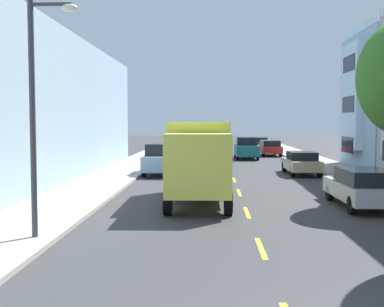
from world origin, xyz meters
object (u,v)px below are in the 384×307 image
at_px(parked_suv_sky, 162,159).
at_px(moving_teal_sedan, 246,148).
at_px(delivery_box_truck, 199,157).
at_px(parked_sedan_champagne, 301,163).
at_px(parked_sedan_forest, 260,143).
at_px(parked_suv_black, 184,141).
at_px(parked_wagon_silver, 362,187).
at_px(parked_wagon_red, 270,147).
at_px(street_lamp, 38,100).

xyz_separation_m(parked_suv_sky, moving_teal_sedan, (6.16, 13.17, 0.00)).
xyz_separation_m(delivery_box_truck, parked_sedan_champagne, (6.09, 10.79, -1.11)).
xyz_separation_m(parked_suv_sky, parked_sedan_forest, (8.81, 28.29, -0.24)).
bearing_deg(parked_suv_black, parked_wagon_silver, -77.03).
bearing_deg(parked_sedan_champagne, parked_wagon_red, 89.85).
bearing_deg(parked_suv_sky, parked_sedan_forest, 72.71).
bearing_deg(parked_sedan_champagne, moving_teal_sedan, 100.91).
bearing_deg(parked_wagon_red, parked_suv_black, 132.03).
relative_size(parked_suv_black, parked_sedan_forest, 1.06).
distance_m(parked_sedan_forest, parked_wagon_red, 11.03).
bearing_deg(parked_suv_sky, parked_suv_black, 90.07).
xyz_separation_m(street_lamp, parked_sedan_champagne, (10.23, 17.61, -3.12)).
distance_m(street_lamp, parked_suv_sky, 17.65).
bearing_deg(street_lamp, parked_wagon_silver, 29.25).
distance_m(delivery_box_truck, parked_sedan_champagne, 12.44).
relative_size(parked_wagon_silver, parked_sedan_champagne, 1.04).
relative_size(parked_suv_black, parked_wagon_silver, 1.02).
bearing_deg(moving_teal_sedan, parked_sedan_champagne, -79.09).
xyz_separation_m(parked_sedan_champagne, moving_teal_sedan, (-2.49, 12.90, 0.24)).
relative_size(parked_sedan_forest, moving_teal_sedan, 0.95).
height_order(parked_sedan_forest, parked_wagon_silver, parked_wagon_silver).
relative_size(parked_suv_sky, parked_wagon_silver, 1.02).
distance_m(delivery_box_truck, parked_wagon_red, 28.47).
bearing_deg(parked_suv_sky, delivery_box_truck, -76.33).
bearing_deg(parked_sedan_forest, delivery_box_truck, -99.14).
height_order(parked_sedan_champagne, moving_teal_sedan, moving_teal_sedan).
relative_size(parked_suv_black, parked_wagon_red, 1.01).
relative_size(parked_wagon_silver, parked_wagon_red, 0.99).
xyz_separation_m(parked_suv_black, parked_wagon_silver, (8.86, -38.46, -0.18)).
xyz_separation_m(parked_wagon_silver, moving_teal_sedan, (-2.67, 24.69, 0.18)).
distance_m(parked_suv_black, parked_sedan_forest, 8.94).
bearing_deg(parked_sedan_forest, parked_wagon_red, -90.58).
relative_size(parked_suv_black, parked_suv_sky, 1.00).
bearing_deg(parked_wagon_silver, moving_teal_sedan, 96.16).
bearing_deg(parked_wagon_silver, delivery_box_truck, 171.00).
bearing_deg(street_lamp, parked_suv_sky, 84.80).
bearing_deg(street_lamp, parked_suv_black, 88.00).
distance_m(parked_suv_black, parked_sedan_champagne, 28.05).
bearing_deg(parked_sedan_champagne, parked_suv_black, 108.03).
distance_m(parked_sedan_champagne, parked_wagon_red, 16.99).
bearing_deg(parked_suv_sky, moving_teal_sedan, 64.93).
xyz_separation_m(parked_suv_sky, parked_wagon_red, (8.69, 17.26, -0.18)).
bearing_deg(parked_sedan_champagne, parked_wagon_silver, -89.13).
relative_size(parked_sedan_champagne, parked_wagon_red, 0.95).
distance_m(parked_suv_black, parked_wagon_red, 13.03).
bearing_deg(parked_suv_black, moving_teal_sedan, -65.78).
relative_size(delivery_box_truck, parked_wagon_red, 1.49).
relative_size(parked_sedan_forest, parked_wagon_silver, 0.96).
xyz_separation_m(parked_suv_black, parked_suv_sky, (0.03, -26.94, 0.00)).
xyz_separation_m(delivery_box_truck, parked_wagon_red, (6.13, 27.78, -1.05)).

